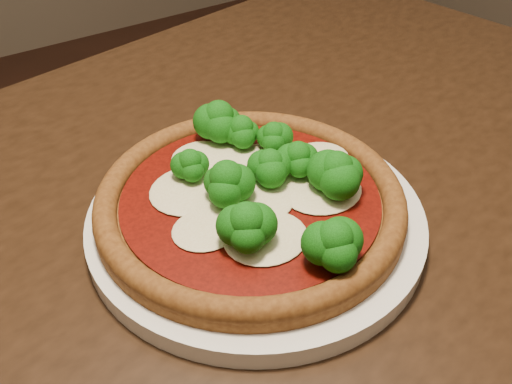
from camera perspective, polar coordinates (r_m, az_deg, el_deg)
dining_table at (r=0.57m, az=-5.44°, el=-12.88°), size 1.42×1.01×0.75m
plate at (r=0.51m, az=0.00°, el=-2.68°), size 0.30×0.30×0.02m
pizza at (r=0.50m, az=-0.25°, el=-0.04°), size 0.27×0.27×0.06m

